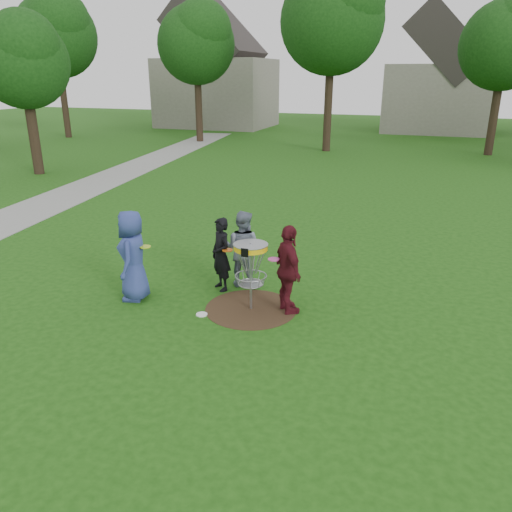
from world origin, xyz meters
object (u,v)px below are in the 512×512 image
(player_grey, at_px, (243,249))
(player_maroon, at_px, (288,270))
(player_black, at_px, (221,254))
(disc_golf_basket, at_px, (251,260))
(player_blue, at_px, (133,256))

(player_grey, height_order, player_maroon, player_maroon)
(player_black, distance_m, player_grey, 0.51)
(player_black, bearing_deg, player_grey, 86.30)
(player_grey, height_order, disc_golf_basket, player_grey)
(player_black, height_order, disc_golf_basket, player_black)
(player_grey, bearing_deg, disc_golf_basket, 120.94)
(disc_golf_basket, bearing_deg, player_maroon, 9.64)
(player_blue, relative_size, player_black, 1.18)
(player_blue, relative_size, player_grey, 1.11)
(disc_golf_basket, bearing_deg, player_grey, 118.09)
(player_black, distance_m, player_maroon, 1.73)
(player_maroon, xyz_separation_m, disc_golf_basket, (-0.71, -0.12, 0.15))
(player_blue, relative_size, disc_golf_basket, 1.34)
(player_maroon, bearing_deg, disc_golf_basket, 61.88)
(player_blue, distance_m, disc_golf_basket, 2.42)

